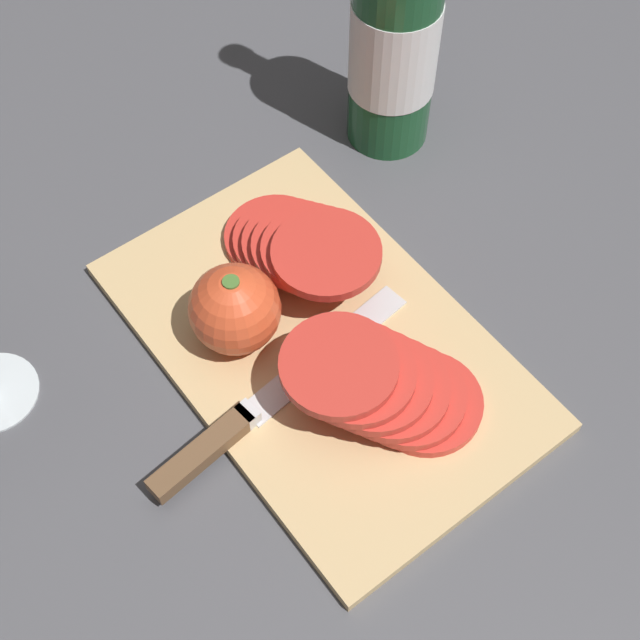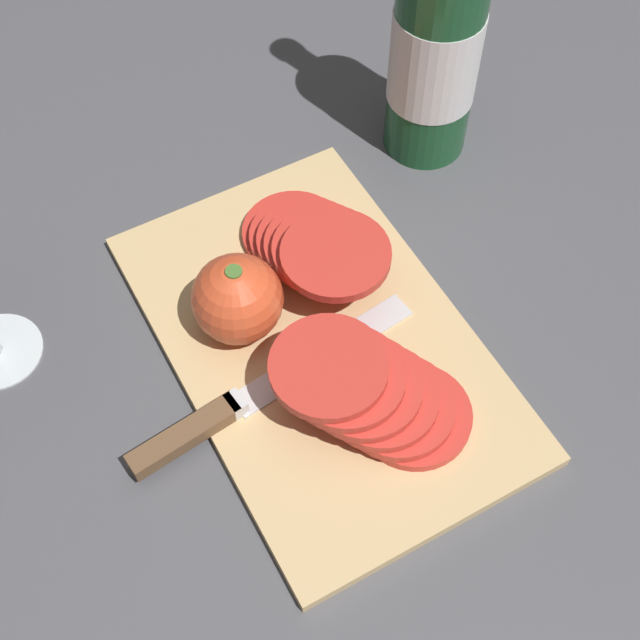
% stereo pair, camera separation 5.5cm
% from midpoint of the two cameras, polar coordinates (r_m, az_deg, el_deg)
% --- Properties ---
extents(ground_plane, '(3.00, 3.00, 0.00)m').
position_cam_midpoint_polar(ground_plane, '(0.74, -2.04, -0.48)').
color(ground_plane, '#4C4C51').
extents(cutting_board, '(0.36, 0.23, 0.01)m').
position_cam_midpoint_polar(cutting_board, '(0.72, 2.18, -1.68)').
color(cutting_board, tan).
rests_on(cutting_board, ground_plane).
extents(wine_bottle, '(0.08, 0.08, 0.34)m').
position_cam_midpoint_polar(wine_bottle, '(0.80, 9.56, 17.26)').
color(wine_bottle, '#194C28').
rests_on(wine_bottle, ground_plane).
extents(whole_tomato, '(0.07, 0.07, 0.07)m').
position_cam_midpoint_polar(whole_tomato, '(0.69, -2.96, 1.05)').
color(whole_tomato, '#DB4C28').
rests_on(whole_tomato, cutting_board).
extents(knife, '(0.05, 0.26, 0.01)m').
position_cam_midpoint_polar(knife, '(0.68, -3.98, -6.14)').
color(knife, silver).
rests_on(knife, cutting_board).
extents(tomato_slice_stack_near, '(0.14, 0.14, 0.05)m').
position_cam_midpoint_polar(tomato_slice_stack_near, '(0.67, 5.71, -4.74)').
color(tomato_slice_stack_near, red).
rests_on(tomato_slice_stack_near, cutting_board).
extents(tomato_slice_stack_far, '(0.16, 0.09, 0.05)m').
position_cam_midpoint_polar(tomato_slice_stack_far, '(0.74, 1.71, 4.82)').
color(tomato_slice_stack_far, red).
rests_on(tomato_slice_stack_far, cutting_board).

